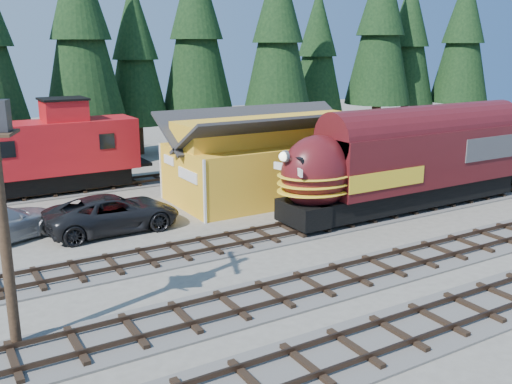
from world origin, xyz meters
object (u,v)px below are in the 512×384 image
caboose (51,151)px  pickup_truck_a (113,213)px  depot (272,149)px  locomotive (400,166)px

caboose → pickup_truck_a: bearing=-84.1°
caboose → pickup_truck_a: (0.95, -9.22, -1.79)m
depot → pickup_truck_a: size_ratio=1.94×
depot → caboose: size_ratio=1.21×
caboose → locomotive: bearing=-41.7°
depot → pickup_truck_a: bearing=-170.7°
locomotive → caboose: caboose is taller
pickup_truck_a → locomotive: bearing=-108.6°
locomotive → caboose: 21.03m
depot → pickup_truck_a: depot is taller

